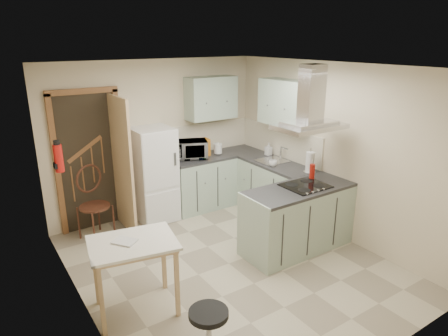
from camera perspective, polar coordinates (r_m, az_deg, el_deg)
floor at (r=5.35m, az=0.70°, el=-13.48°), size 4.20×4.20×0.00m
ceiling at (r=4.57m, az=0.82°, el=14.29°), size 4.20×4.20×0.00m
back_wall at (r=6.59m, az=-9.67°, el=4.20°), size 3.60×0.00×3.60m
left_wall at (r=4.14m, az=-20.33°, el=-5.13°), size 0.00×4.20×4.20m
right_wall at (r=5.98m, az=15.13°, el=2.40°), size 0.00×4.20×4.20m
doorway at (r=6.26m, az=-18.64°, el=0.86°), size 1.10×0.12×2.10m
fridge at (r=6.39m, az=-9.95°, el=-0.94°), size 0.60×0.60×1.50m
counter_back at (r=6.85m, az=-3.25°, el=-2.02°), size 1.08×0.60×0.90m
counter_right at (r=6.79m, az=5.80°, el=-2.29°), size 0.60×1.95×0.90m
splashback at (r=7.03m, az=-2.44°, el=4.48°), size 1.68×0.02×0.50m
wall_cabinet_back at (r=6.76m, az=-1.86°, el=9.98°), size 0.85×0.35×0.70m
wall_cabinet_right at (r=6.32m, az=8.69°, el=9.21°), size 0.35×0.90×0.70m
peninsula at (r=5.60m, az=10.53°, el=-7.07°), size 1.55×0.65×0.90m
hob at (r=5.49m, az=11.55°, el=-2.50°), size 0.58×0.50×0.01m
extractor_hood at (r=5.27m, az=12.10°, el=5.82°), size 0.90×0.55×0.10m
sink at (r=6.52m, az=6.90°, el=1.02°), size 0.45×0.40×0.01m
fire_extinguisher at (r=4.91m, az=-22.56°, el=1.28°), size 0.10×0.10×0.32m
drop_leaf_table at (r=4.46m, az=-12.57°, el=-14.86°), size 0.98×0.81×0.82m
bentwood_chair at (r=6.07m, az=-17.99°, el=-5.25°), size 0.56×0.56×0.98m
stool at (r=3.93m, az=-2.18°, el=-22.54°), size 0.38×0.38×0.49m
microwave at (r=6.62m, az=-4.82°, el=2.66°), size 0.64×0.54×0.30m
kettle at (r=6.83m, az=-0.88°, el=2.81°), size 0.17×0.17×0.21m
cereal_box at (r=6.80m, az=-2.54°, el=3.07°), size 0.10×0.20×0.28m
soap_bottle at (r=6.83m, az=6.38°, el=2.73°), size 0.10×0.10×0.21m
paper_towel at (r=6.02m, az=12.19°, el=0.85°), size 0.14×0.14×0.32m
cup at (r=6.24m, az=7.02°, el=0.66°), size 0.16×0.16×0.10m
red_bottle at (r=5.76m, az=12.48°, el=-0.51°), size 0.08×0.08×0.22m
book at (r=4.18m, az=-14.71°, el=-10.11°), size 0.27×0.29×0.10m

